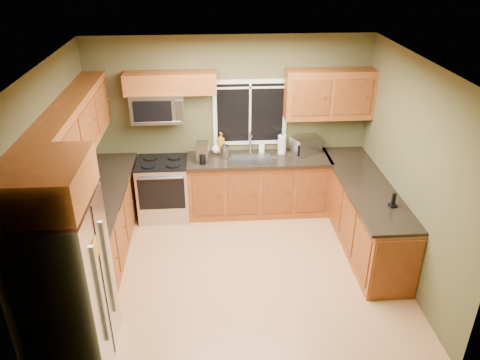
{
  "coord_description": "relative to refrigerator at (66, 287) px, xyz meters",
  "views": [
    {
      "loc": [
        -0.31,
        -4.93,
        3.86
      ],
      "look_at": [
        0.05,
        0.35,
        1.15
      ],
      "focal_mm": 35.0,
      "sensor_mm": 36.0,
      "label": 1
    }
  ],
  "objects": [
    {
      "name": "refrigerator",
      "position": [
        0.0,
        0.0,
        0.0
      ],
      "size": [
        0.74,
        0.9,
        1.8
      ],
      "color": "#B7B7BC",
      "rests_on": "ground"
    },
    {
      "name": "soap_bottle_c",
      "position": [
        1.51,
        3.0,
        0.13
      ],
      "size": [
        0.17,
        0.17,
        0.18
      ],
      "primitive_type": "imported",
      "rotation": [
        0.0,
        0.0,
        0.24
      ],
      "color": "white",
      "rests_on": "countertop_back"
    },
    {
      "name": "kettle",
      "position": [
        1.64,
        2.8,
        0.15
      ],
      "size": [
        0.16,
        0.16,
        0.24
      ],
      "color": "#B7B7BC",
      "rests_on": "countertop_back"
    },
    {
      "name": "sink",
      "position": [
        2.04,
        2.79,
        0.05
      ],
      "size": [
        0.6,
        0.42,
        0.36
      ],
      "color": "slate",
      "rests_on": "countertop_back"
    },
    {
      "name": "ceiling",
      "position": [
        1.74,
        1.3,
        1.8
      ],
      "size": [
        4.2,
        4.2,
        0.0
      ],
      "primitive_type": "plane",
      "rotation": [
        3.14,
        0.0,
        0.0
      ],
      "color": "white",
      "rests_on": "back_wall"
    },
    {
      "name": "countertop_back",
      "position": [
        2.15,
        2.78,
        0.02
      ],
      "size": [
        2.17,
        0.65,
        0.04
      ],
      "primitive_type": "cube",
      "color": "black",
      "rests_on": "base_cabinets_back"
    },
    {
      "name": "upper_cabinet_over_fridge",
      "position": [
        -0.0,
        0.0,
        1.13
      ],
      "size": [
        0.72,
        0.9,
        0.38
      ],
      "primitive_type": "cube",
      "color": "brown",
      "rests_on": "left_wall"
    },
    {
      "name": "base_cabinets_back",
      "position": [
        2.15,
        2.8,
        -0.45
      ],
      "size": [
        2.17,
        0.6,
        0.9
      ],
      "primitive_type": "cube",
      "color": "brown",
      "rests_on": "ground"
    },
    {
      "name": "left_wall",
      "position": [
        -0.36,
        1.3,
        0.45
      ],
      "size": [
        0.0,
        3.6,
        3.6
      ],
      "primitive_type": "plane",
      "rotation": [
        1.57,
        0.0,
        1.57
      ],
      "color": "brown",
      "rests_on": "ground"
    },
    {
      "name": "base_cabinets_peninsula",
      "position": [
        3.54,
        1.84,
        -0.45
      ],
      "size": [
        0.6,
        2.52,
        0.9
      ],
      "color": "brown",
      "rests_on": "ground"
    },
    {
      "name": "toaster_oven",
      "position": [
        2.88,
        2.92,
        0.17
      ],
      "size": [
        0.5,
        0.46,
        0.26
      ],
      "color": "#B7B7BC",
      "rests_on": "countertop_back"
    },
    {
      "name": "cordless_phone",
      "position": [
        3.65,
        1.21,
        0.1
      ],
      "size": [
        0.1,
        0.1,
        0.19
      ],
      "color": "black",
      "rests_on": "countertop_peninsula"
    },
    {
      "name": "range",
      "position": [
        0.69,
        2.77,
        -0.43
      ],
      "size": [
        0.76,
        0.69,
        0.94
      ],
      "color": "#B7B7BC",
      "rests_on": "ground"
    },
    {
      "name": "soap_bottle_b",
      "position": [
        2.22,
        3.0,
        0.13
      ],
      "size": [
        0.09,
        0.1,
        0.18
      ],
      "primitive_type": "imported",
      "rotation": [
        0.0,
        0.0,
        -0.18
      ],
      "color": "white",
      "rests_on": "countertop_back"
    },
    {
      "name": "countertop_left",
      "position": [
        -0.04,
        1.78,
        0.02
      ],
      "size": [
        0.65,
        2.65,
        0.04
      ],
      "primitive_type": "cube",
      "color": "black",
      "rests_on": "base_cabinets_left"
    },
    {
      "name": "paper_towel_roll",
      "position": [
        2.52,
        2.92,
        0.19
      ],
      "size": [
        0.16,
        0.16,
        0.32
      ],
      "color": "white",
      "rests_on": "countertop_back"
    },
    {
      "name": "floor",
      "position": [
        1.74,
        1.3,
        -0.9
      ],
      "size": [
        4.2,
        4.2,
        0.0
      ],
      "primitive_type": "plane",
      "color": "tan",
      "rests_on": "ground"
    },
    {
      "name": "coffee_maker",
      "position": [
        1.31,
        2.7,
        0.18
      ],
      "size": [
        0.2,
        0.26,
        0.3
      ],
      "color": "slate",
      "rests_on": "countertop_back"
    },
    {
      "name": "back_wall",
      "position": [
        1.74,
        3.1,
        0.45
      ],
      "size": [
        4.2,
        0.0,
        4.2
      ],
      "primitive_type": "plane",
      "rotation": [
        1.57,
        0.0,
        0.0
      ],
      "color": "brown",
      "rests_on": "ground"
    },
    {
      "name": "upper_cabinets_back_left",
      "position": [
        0.89,
        2.94,
        1.17
      ],
      "size": [
        1.3,
        0.33,
        0.3
      ],
      "primitive_type": "cube",
      "color": "brown",
      "rests_on": "back_wall"
    },
    {
      "name": "upper_cabinets_left",
      "position": [
        -0.2,
        1.78,
        0.96
      ],
      "size": [
        0.33,
        2.65,
        0.72
      ],
      "primitive_type": "cube",
      "color": "brown",
      "rests_on": "left_wall"
    },
    {
      "name": "upper_cabinets_back_right",
      "position": [
        3.19,
        2.94,
        0.96
      ],
      "size": [
        1.3,
        0.33,
        0.72
      ],
      "primitive_type": "cube",
      "color": "brown",
      "rests_on": "back_wall"
    },
    {
      "name": "window",
      "position": [
        2.04,
        3.08,
        0.65
      ],
      "size": [
        1.12,
        0.03,
        1.02
      ],
      "color": "white",
      "rests_on": "back_wall"
    },
    {
      "name": "front_wall",
      "position": [
        1.74,
        -0.5,
        0.45
      ],
      "size": [
        4.2,
        0.0,
        4.2
      ],
      "primitive_type": "plane",
      "rotation": [
        -1.57,
        0.0,
        0.0
      ],
      "color": "brown",
      "rests_on": "ground"
    },
    {
      "name": "microwave",
      "position": [
        0.69,
        2.91,
        0.83
      ],
      "size": [
        0.76,
        0.41,
        0.42
      ],
      "color": "#B7B7BC",
      "rests_on": "back_wall"
    },
    {
      "name": "right_wall",
      "position": [
        3.84,
        1.3,
        0.45
      ],
      "size": [
        0.0,
        3.6,
        3.6
      ],
      "primitive_type": "plane",
      "rotation": [
        1.57,
        0.0,
        -1.57
      ],
      "color": "brown",
      "rests_on": "ground"
    },
    {
      "name": "base_cabinets_left",
      "position": [
        -0.06,
        1.78,
        -0.45
      ],
      "size": [
        0.6,
        2.65,
        0.9
      ],
      "primitive_type": "cube",
      "color": "brown",
      "rests_on": "ground"
    },
    {
      "name": "countertop_peninsula",
      "position": [
        3.51,
        1.85,
        0.02
      ],
      "size": [
        0.65,
        2.5,
        0.04
      ],
      "primitive_type": "cube",
      "color": "black",
      "rests_on": "base_cabinets_peninsula"
    },
    {
      "name": "soap_bottle_a",
      "position": [
        1.59,
        3.0,
        0.21
      ],
      "size": [
        0.16,
        0.16,
        0.33
      ],
      "primitive_type": "imported",
      "rotation": [
        0.0,
        0.0,
        0.32
      ],
      "color": "orange",
      "rests_on": "countertop_back"
    }
  ]
}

